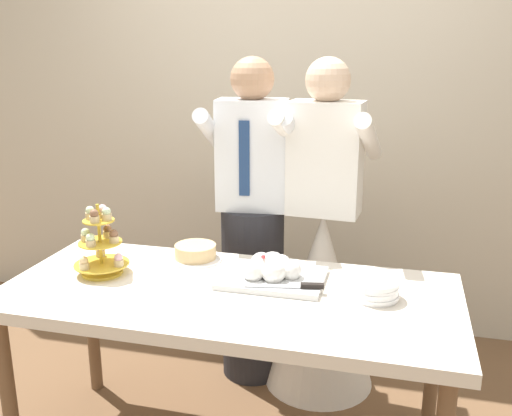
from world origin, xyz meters
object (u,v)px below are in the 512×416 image
(main_cake_tray, at_px, (272,272))
(person_bride, at_px, (321,278))
(dessert_table, at_px, (228,307))
(plate_stack, at_px, (375,289))
(round_cake, at_px, (195,253))
(cupcake_stand, at_px, (100,246))
(person_groom, at_px, (252,240))

(main_cake_tray, height_order, person_bride, person_bride)
(dessert_table, bearing_deg, main_cake_tray, 41.08)
(dessert_table, height_order, plate_stack, plate_stack)
(main_cake_tray, height_order, round_cake, main_cake_tray)
(dessert_table, height_order, round_cake, round_cake)
(cupcake_stand, relative_size, person_bride, 0.18)
(dessert_table, bearing_deg, person_bride, 67.49)
(dessert_table, height_order, person_bride, person_bride)
(round_cake, distance_m, person_groom, 0.44)
(dessert_table, distance_m, plate_stack, 0.58)
(cupcake_stand, relative_size, person_groom, 0.18)
(round_cake, relative_size, person_bride, 0.14)
(plate_stack, bearing_deg, main_cake_tray, 171.49)
(cupcake_stand, bearing_deg, person_groom, 53.66)
(person_groom, bearing_deg, round_cake, -111.62)
(main_cake_tray, bearing_deg, cupcake_stand, -171.71)
(dessert_table, xyz_separation_m, round_cake, (-0.24, 0.28, 0.11))
(main_cake_tray, bearing_deg, dessert_table, -138.92)
(plate_stack, xyz_separation_m, person_bride, (-0.29, 0.61, -0.23))
(dessert_table, bearing_deg, round_cake, 130.62)
(dessert_table, relative_size, person_groom, 1.08)
(cupcake_stand, height_order, plate_stack, cupcake_stand)
(person_groom, xyz_separation_m, person_bride, (0.36, -0.01, -0.16))
(dessert_table, bearing_deg, plate_stack, 6.69)
(dessert_table, bearing_deg, person_groom, 96.81)
(dessert_table, distance_m, main_cake_tray, 0.23)
(person_groom, relative_size, person_bride, 1.00)
(main_cake_tray, xyz_separation_m, round_cake, (-0.39, 0.15, -0.01))
(cupcake_stand, bearing_deg, dessert_table, -2.53)
(plate_stack, height_order, person_bride, person_bride)
(round_cake, bearing_deg, main_cake_tray, -21.34)
(dessert_table, relative_size, person_bride, 1.08)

